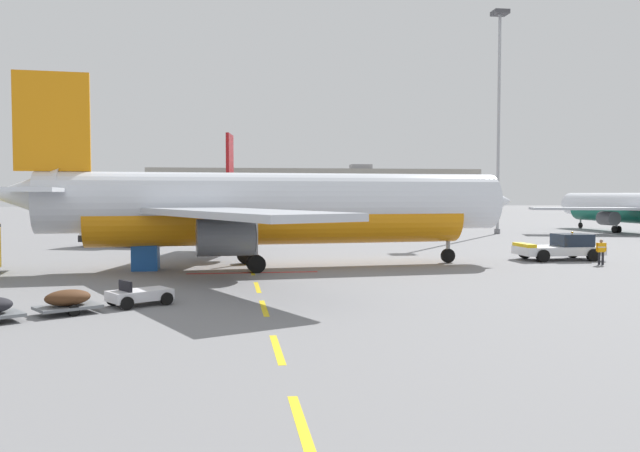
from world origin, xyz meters
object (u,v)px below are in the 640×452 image
baggage_train (69,301)px  uld_cargo_container (146,258)px  airliner_mid_left (242,203)px  pushback_tug (561,248)px  apron_light_mast_far (499,97)px  fuel_service_truck (117,229)px  airliner_far_center (626,207)px  airliner_foreground (272,207)px  ground_crew_worker (601,250)px

baggage_train → uld_cargo_container: bearing=85.5°
airliner_mid_left → pushback_tug: bearing=-60.3°
pushback_tug → apron_light_mast_far: apron_light_mast_far is taller
fuel_service_truck → apron_light_mast_far: (42.24, 13.39, 14.74)m
fuel_service_truck → uld_cargo_container: size_ratio=4.57×
baggage_train → pushback_tug: bearing=30.2°
fuel_service_truck → baggage_train: 35.16m
baggage_train → airliner_far_center: bearing=41.4°
baggage_train → airliner_foreground: bearing=59.6°
airliner_far_center → airliner_foreground: bearing=-144.3°
airliner_foreground → apron_light_mast_far: size_ratio=1.31×
airliner_foreground → fuel_service_truck: bearing=123.9°
fuel_service_truck → ground_crew_worker: bearing=-30.4°
fuel_service_truck → baggage_train: (3.65, -34.95, -1.12)m
fuel_service_truck → ground_crew_worker: size_ratio=4.27×
apron_light_mast_far → pushback_tug: bearing=-104.7°
airliner_foreground → fuel_service_truck: size_ratio=4.71×
airliner_mid_left → airliner_foreground: bearing=-88.6°
ground_crew_worker → apron_light_mast_far: size_ratio=0.07×
airliner_far_center → apron_light_mast_far: size_ratio=1.04×
airliner_foreground → apron_light_mast_far: 45.59m
airliner_foreground → baggage_train: size_ratio=4.34×
airliner_mid_left → apron_light_mast_far: (30.36, -8.51, 12.75)m
fuel_service_truck → apron_light_mast_far: 46.70m
airliner_foreground → fuel_service_truck: 23.24m
ground_crew_worker → apron_light_mast_far: (6.99, 34.09, 15.40)m
airliner_foreground → ground_crew_worker: airliner_foreground is taller
airliner_mid_left → fuel_service_truck: 24.99m
airliner_mid_left → ground_crew_worker: bearing=-61.3°
airliner_mid_left → ground_crew_worker: 48.66m
ground_crew_worker → airliner_foreground: bearing=176.2°
apron_light_mast_far → airliner_far_center: bearing=2.9°
baggage_train → uld_cargo_container: (1.21, 15.26, 0.28)m
pushback_tug → airliner_mid_left: airliner_mid_left is taller
airliner_far_center → fuel_service_truck: 61.25m
airliner_far_center → ground_crew_worker: (-24.30, -34.98, -2.16)m
airliner_mid_left → apron_light_mast_far: apron_light_mast_far is taller
airliner_foreground → apron_light_mast_far: (29.35, 32.59, 12.44)m
airliner_foreground → pushback_tug: size_ratio=5.76×
pushback_tug → uld_cargo_container: bearing=-175.1°
airliner_far_center → ground_crew_worker: size_ratio=16.00×
pushback_tug → airliner_mid_left: bearing=119.7°
pushback_tug → apron_light_mast_far: (8.02, 30.59, 15.49)m
fuel_service_truck → ground_crew_worker: (35.25, -20.70, -0.65)m
baggage_train → uld_cargo_container: uld_cargo_container is taller
airliner_mid_left → apron_light_mast_far: size_ratio=1.21×
ground_crew_worker → pushback_tug: bearing=106.4°
airliner_mid_left → uld_cargo_container: bearing=-99.6°
pushback_tug → ground_crew_worker: (1.03, -3.50, 0.09)m
uld_cargo_container → apron_light_mast_far: (37.38, 33.09, 15.59)m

